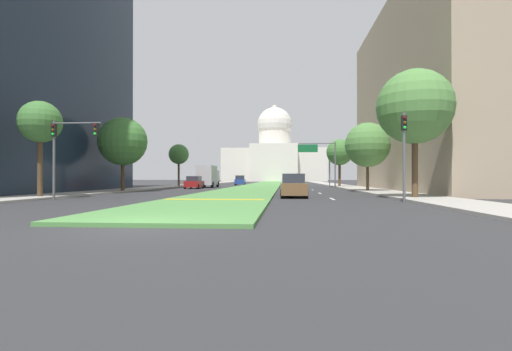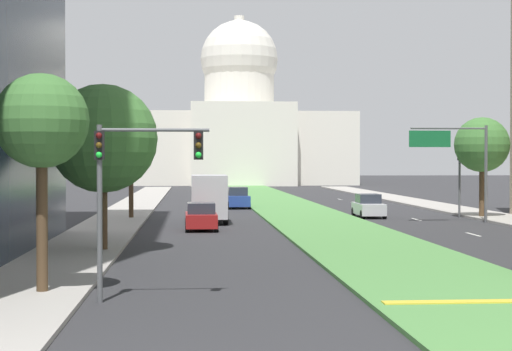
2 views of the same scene
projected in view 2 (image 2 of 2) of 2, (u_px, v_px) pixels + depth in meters
The scene contains 18 objects.
ground_plane at pixel (279, 204), 81.18m from camera, with size 304.17×304.17×0.00m, color #2B2B2D.
grass_median at pixel (287, 207), 74.29m from camera, with size 6.66×124.43×0.14m, color #4C8442.
median_curb_nose at pixel (487, 301), 23.81m from camera, with size 5.99×0.50×0.04m, color gold.
lane_dashes_right at pixel (407, 217), 61.73m from camera, with size 0.16×64.21×0.01m.
sidewalk_left at pixel (127, 212), 66.38m from camera, with size 4.00×124.43×0.15m, color #9E9991.
sidewalk_right at pixel (461, 211), 68.41m from camera, with size 4.00×124.43×0.15m, color #9E9991.
capitol_building at pixel (240, 129), 149.14m from camera, with size 39.22×26.00×29.94m.
traffic_light_near_left at pixel (129, 173), 24.53m from camera, with size 3.34×0.35×5.20m.
traffic_light_far_right at pixel (460, 172), 61.01m from camera, with size 0.28×0.35×5.20m.
overhead_guide_sign at pixel (457, 153), 55.91m from camera, with size 5.34×0.20×6.50m.
street_tree_left_near at pixel (42, 123), 25.67m from camera, with size 2.91×2.91×6.83m.
street_tree_left_mid at pixel (103, 139), 37.87m from camera, with size 4.91×4.91×7.61m.
street_tree_left_far at pixel (131, 147), 59.15m from camera, with size 3.17×3.17×6.75m.
street_tree_right_far at pixel (482, 145), 60.33m from camera, with size 3.95×3.95×7.28m.
sedan_midblock at pixel (201, 217), 50.14m from camera, with size 1.95×4.19×1.65m.
sedan_distant at pixel (368, 206), 61.51m from camera, with size 1.91×4.50×1.71m.
sedan_far_horizon at pixel (237, 198), 73.28m from camera, with size 2.17×4.68×1.86m.
box_truck_delivery at pixel (209, 198), 56.12m from camera, with size 2.40×6.40×3.20m.
Camera 2 is at (-8.32, -11.59, 4.15)m, focal length 59.02 mm.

